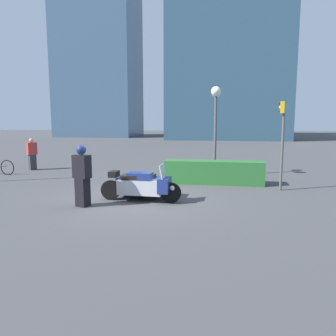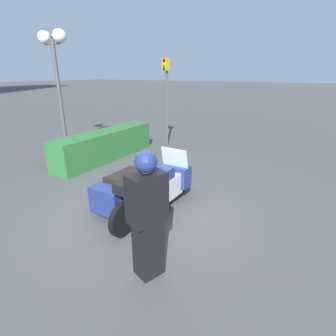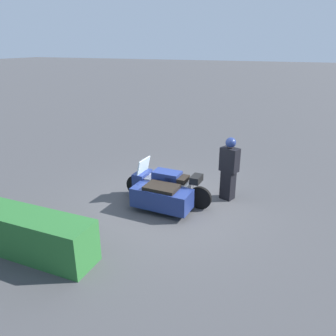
{
  "view_description": "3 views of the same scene",
  "coord_description": "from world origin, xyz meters",
  "px_view_note": "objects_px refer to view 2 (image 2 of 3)",
  "views": [
    {
      "loc": [
        2.66,
        -9.69,
        2.4
      ],
      "look_at": [
        1.08,
        -0.25,
        1.04
      ],
      "focal_mm": 35.0,
      "sensor_mm": 36.0,
      "label": 1
    },
    {
      "loc": [
        -3.64,
        -2.8,
        2.62
      ],
      "look_at": [
        0.94,
        -0.12,
        0.68
      ],
      "focal_mm": 28.0,
      "sensor_mm": 36.0,
      "label": 2
    },
    {
      "loc": [
        -2.92,
        7.17,
        4.05
      ],
      "look_at": [
        0.18,
        -0.22,
        1.0
      ],
      "focal_mm": 35.0,
      "sensor_mm": 36.0,
      "label": 3
    }
  ],
  "objects_px": {
    "officer_rider": "(147,213)",
    "traffic_light_near": "(166,90)",
    "hedge_bush_curbside": "(106,145)",
    "police_motorcycle": "(144,187)",
    "twin_lamp_post": "(54,54)"
  },
  "relations": [
    {
      "from": "twin_lamp_post",
      "to": "police_motorcycle",
      "type": "bearing_deg",
      "value": -113.09
    },
    {
      "from": "twin_lamp_post",
      "to": "traffic_light_near",
      "type": "xyz_separation_m",
      "value": [
        2.34,
        -2.74,
        -1.12
      ]
    },
    {
      "from": "police_motorcycle",
      "to": "traffic_light_near",
      "type": "relative_size",
      "value": 0.82
    },
    {
      "from": "twin_lamp_post",
      "to": "traffic_light_near",
      "type": "height_order",
      "value": "twin_lamp_post"
    },
    {
      "from": "officer_rider",
      "to": "traffic_light_near",
      "type": "bearing_deg",
      "value": -41.7
    },
    {
      "from": "officer_rider",
      "to": "traffic_light_near",
      "type": "distance_m",
      "value": 6.83
    },
    {
      "from": "hedge_bush_curbside",
      "to": "traffic_light_near",
      "type": "height_order",
      "value": "traffic_light_near"
    },
    {
      "from": "officer_rider",
      "to": "twin_lamp_post",
      "type": "xyz_separation_m",
      "value": [
        3.57,
        5.97,
        2.24
      ]
    },
    {
      "from": "police_motorcycle",
      "to": "twin_lamp_post",
      "type": "height_order",
      "value": "twin_lamp_post"
    },
    {
      "from": "officer_rider",
      "to": "hedge_bush_curbside",
      "type": "xyz_separation_m",
      "value": [
        3.59,
        4.09,
        -0.48
      ]
    },
    {
      "from": "officer_rider",
      "to": "traffic_light_near",
      "type": "relative_size",
      "value": 0.57
    },
    {
      "from": "officer_rider",
      "to": "traffic_light_near",
      "type": "xyz_separation_m",
      "value": [
        5.91,
        3.23,
        1.12
      ]
    },
    {
      "from": "hedge_bush_curbside",
      "to": "police_motorcycle",
      "type": "bearing_deg",
      "value": -125.23
    },
    {
      "from": "officer_rider",
      "to": "twin_lamp_post",
      "type": "height_order",
      "value": "twin_lamp_post"
    },
    {
      "from": "twin_lamp_post",
      "to": "traffic_light_near",
      "type": "relative_size",
      "value": 1.26
    }
  ]
}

